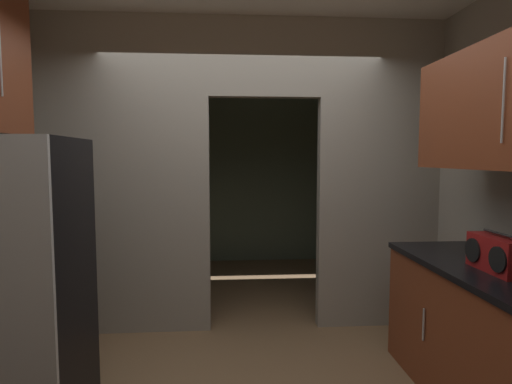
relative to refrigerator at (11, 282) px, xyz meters
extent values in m
cube|color=#9E998C|center=(0.36, 1.29, 0.56)|extent=(1.54, 0.12, 2.84)
cube|color=#9E998C|center=(2.71, 1.29, 0.56)|extent=(1.14, 0.12, 2.84)
cube|color=#9E998C|center=(1.63, 1.29, 1.63)|extent=(1.01, 0.12, 0.70)
cube|color=slate|center=(1.43, 3.90, 0.56)|extent=(3.68, 0.10, 2.84)
cube|color=slate|center=(-0.36, 2.60, 0.56)|extent=(0.10, 2.61, 2.84)
cube|color=slate|center=(3.22, 2.60, 0.56)|extent=(0.10, 2.61, 2.84)
cube|color=black|center=(0.00, 0.02, 0.00)|extent=(0.78, 0.69, 1.72)
cylinder|color=#B7BABC|center=(2.60, 0.10, -0.38)|extent=(0.01, 0.01, 0.22)
cylinder|color=#B7BABC|center=(2.75, -0.39, 1.04)|extent=(0.01, 0.01, 0.45)
cylinder|color=#B7BABC|center=(-0.05, 0.10, 1.43)|extent=(0.01, 0.01, 0.65)
cube|color=maroon|center=(2.90, -0.19, 0.16)|extent=(0.16, 0.40, 0.21)
cylinder|color=#262626|center=(2.90, -0.19, 0.29)|extent=(0.02, 0.28, 0.02)
cylinder|color=black|center=(2.82, -0.31, 0.16)|extent=(0.01, 0.15, 0.15)
cylinder|color=black|center=(2.82, -0.06, 0.16)|extent=(0.01, 0.15, 0.15)
camera|label=1|loc=(1.28, -2.53, 0.74)|focal=29.30mm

